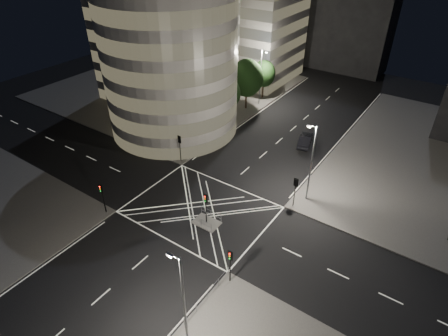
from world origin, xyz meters
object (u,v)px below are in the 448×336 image
Objects in this scene: traffic_signal_nr at (230,261)px; traffic_signal_fr at (295,187)px; traffic_signal_island at (206,203)px; central_island at (206,223)px; street_lamp_left_far at (261,76)px; street_lamp_left_near at (198,112)px; traffic_signal_nl at (102,193)px; street_lamp_right_far at (311,161)px; traffic_signal_fl at (180,144)px; sedan at (305,140)px; street_lamp_right_near at (183,301)px.

traffic_signal_fr is at bearing 90.00° from traffic_signal_nr.
traffic_signal_fr and traffic_signal_island have the same top height.
traffic_signal_island is at bearing 0.00° from central_island.
street_lamp_left_far reaches higher than traffic_signal_fr.
street_lamp_left_near reaches higher than traffic_signal_island.
traffic_signal_nl is 0.40× the size of street_lamp_right_far.
street_lamp_right_far is at bearing 6.88° from traffic_signal_fl.
central_island is 0.30× the size of street_lamp_left_near.
traffic_signal_fl is at bearing 90.00° from traffic_signal_nl.
traffic_signal_fr is at bearing -15.92° from street_lamp_left_near.
traffic_signal_nl is 30.80m from sedan.
street_lamp_right_near is at bearing -59.25° from traffic_signal_island.
street_lamp_left_near reaches higher than traffic_signal_fl.
traffic_signal_fl is 1.00× the size of traffic_signal_nl.
traffic_signal_fr is at bearing 50.67° from central_island.
street_lamp_right_near is (0.64, -20.80, 2.63)m from traffic_signal_fr.
traffic_signal_fl is at bearing 131.24° from street_lamp_right_near.
street_lamp_left_near is 18.00m from street_lamp_left_far.
street_lamp_right_far reaches higher than central_island.
traffic_signal_fl is 23.36m from street_lamp_left_far.
traffic_signal_nl is at bearing -90.00° from traffic_signal_fl.
street_lamp_right_far is 23.00m from street_lamp_right_near.
traffic_signal_nl is 0.40× the size of street_lamp_left_far.
traffic_signal_nl is at bearing -142.31° from traffic_signal_fr.
traffic_signal_fl is at bearing 142.31° from traffic_signal_nr.
traffic_signal_nl is at bearing -153.86° from traffic_signal_island.
traffic_signal_island is 0.40× the size of street_lamp_right_near.
traffic_signal_island is 14.78m from street_lamp_right_near.
sedan is at bearing 85.60° from traffic_signal_island.
traffic_signal_nr is 0.40× the size of street_lamp_right_near.
traffic_signal_fl reaches higher than sedan.
street_lamp_left_far reaches higher than sedan.
traffic_signal_nr is (0.00, -13.60, 0.00)m from traffic_signal_fr.
traffic_signal_nr is at bearing -37.93° from central_island.
street_lamp_right_near is (18.87, -26.00, 0.00)m from street_lamp_left_near.
street_lamp_right_far is at bearing 54.70° from central_island.
traffic_signal_island is 0.81× the size of sedan.
street_lamp_left_far is 47.88m from street_lamp_right_near.
street_lamp_right_far is (18.87, -21.00, 0.00)m from street_lamp_left_far.
sedan is at bearing 99.16° from street_lamp_right_near.
traffic_signal_nl is 24.27m from street_lamp_right_far.
street_lamp_left_near is at bearing 130.27° from traffic_signal_island.
central_island is 12.36m from traffic_signal_nl.
central_island is at bearing -70.05° from street_lamp_left_far.
central_island is 0.75× the size of traffic_signal_nr.
street_lamp_right_near is 36.01m from sedan.
sedan is at bearing 109.27° from traffic_signal_fr.
street_lamp_right_near is at bearing -90.00° from street_lamp_right_far.
traffic_signal_fr is at bearing -51.83° from street_lamp_left_far.
street_lamp_right_near is at bearing 83.96° from sedan.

